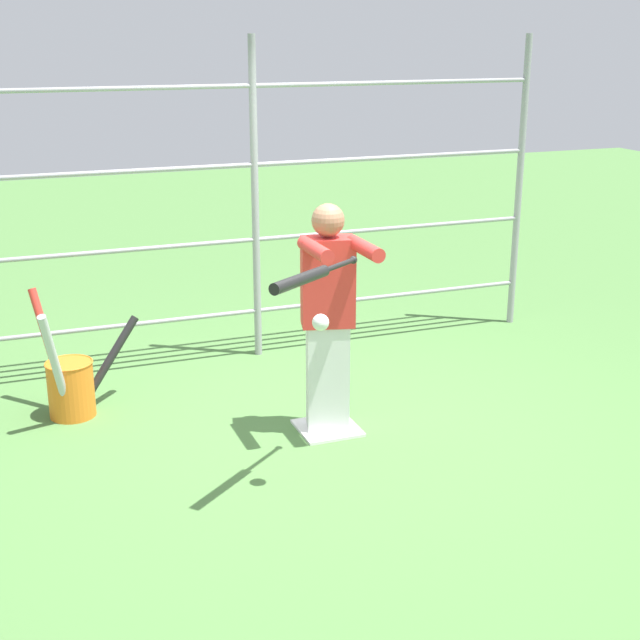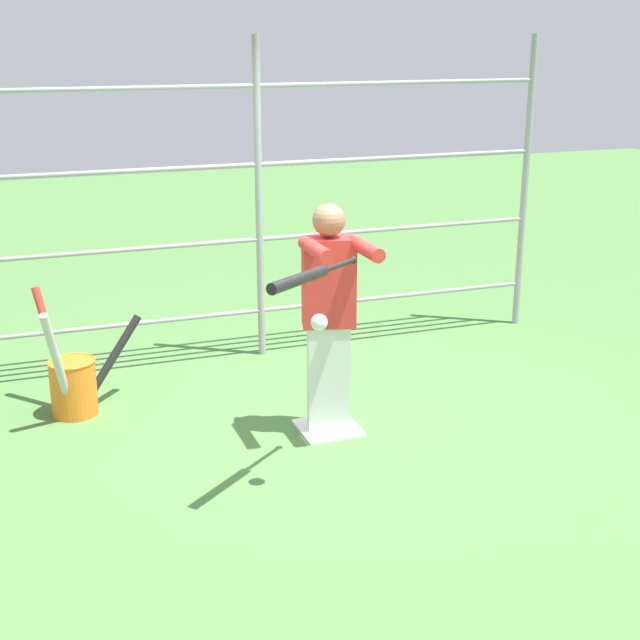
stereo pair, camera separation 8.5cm
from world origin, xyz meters
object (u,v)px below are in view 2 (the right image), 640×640
batter (329,313)px  bat_bucket (73,382)px  softball_in_flight (319,322)px  baseball_bat_swinging (306,277)px

batter → bat_bucket: size_ratio=1.80×
batter → softball_in_flight: bearing=65.5°
batter → bat_bucket: bearing=-28.9°
batter → bat_bucket: batter is taller
baseball_bat_swinging → bat_bucket: 2.28m
baseball_bat_swinging → batter: bearing=-119.1°
bat_bucket → batter: bearing=151.1°
softball_in_flight → bat_bucket: softball_in_flight is taller
softball_in_flight → baseball_bat_swinging: bearing=6.8°
batter → baseball_bat_swinging: size_ratio=2.12×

